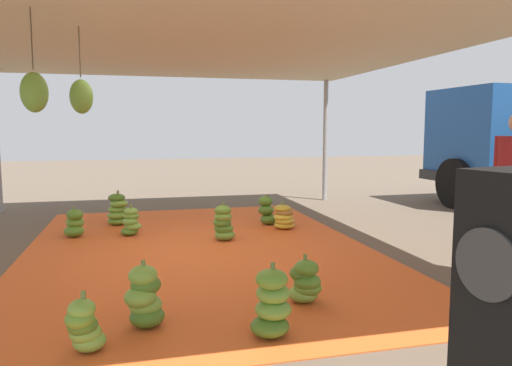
{
  "coord_description": "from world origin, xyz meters",
  "views": [
    {
      "loc": [
        6.17,
        -0.79,
        1.57
      ],
      "look_at": [
        -0.5,
        0.89,
        0.8
      ],
      "focal_mm": 33.79,
      "sensor_mm": 36.0,
      "label": 1
    }
  ],
  "objects_px": {
    "banana_bunch_1": "(305,282)",
    "banana_bunch_8": "(144,298)",
    "banana_bunch_5": "(272,305)",
    "banana_bunch_4": "(75,224)",
    "banana_bunch_9": "(84,327)",
    "banana_bunch_7": "(118,210)",
    "banana_bunch_2": "(223,224)",
    "banana_bunch_0": "(284,218)",
    "banana_bunch_6": "(131,222)",
    "banana_bunch_3": "(267,211)"
  },
  "relations": [
    {
      "from": "banana_bunch_4",
      "to": "banana_bunch_9",
      "type": "xyz_separation_m",
      "value": [
        3.92,
        0.51,
        -0.0
      ]
    },
    {
      "from": "banana_bunch_0",
      "to": "banana_bunch_2",
      "type": "xyz_separation_m",
      "value": [
        0.54,
        -1.06,
        0.06
      ]
    },
    {
      "from": "banana_bunch_6",
      "to": "banana_bunch_7",
      "type": "relative_size",
      "value": 0.82
    },
    {
      "from": "banana_bunch_4",
      "to": "banana_bunch_8",
      "type": "height_order",
      "value": "banana_bunch_8"
    },
    {
      "from": "banana_bunch_3",
      "to": "banana_bunch_8",
      "type": "relative_size",
      "value": 0.94
    },
    {
      "from": "banana_bunch_1",
      "to": "banana_bunch_6",
      "type": "distance_m",
      "value": 3.62
    },
    {
      "from": "banana_bunch_4",
      "to": "banana_bunch_6",
      "type": "xyz_separation_m",
      "value": [
        0.09,
        0.8,
        0.0
      ]
    },
    {
      "from": "banana_bunch_6",
      "to": "banana_bunch_0",
      "type": "bearing_deg",
      "value": 87.1
    },
    {
      "from": "banana_bunch_0",
      "to": "banana_bunch_9",
      "type": "relative_size",
      "value": 0.99
    },
    {
      "from": "banana_bunch_8",
      "to": "banana_bunch_5",
      "type": "bearing_deg",
      "value": 66.25
    },
    {
      "from": "banana_bunch_5",
      "to": "banana_bunch_6",
      "type": "bearing_deg",
      "value": -164.72
    },
    {
      "from": "banana_bunch_2",
      "to": "banana_bunch_9",
      "type": "bearing_deg",
      "value": -26.22
    },
    {
      "from": "banana_bunch_0",
      "to": "banana_bunch_9",
      "type": "height_order",
      "value": "banana_bunch_9"
    },
    {
      "from": "banana_bunch_4",
      "to": "banana_bunch_8",
      "type": "distance_m",
      "value": 3.68
    },
    {
      "from": "banana_bunch_0",
      "to": "banana_bunch_9",
      "type": "bearing_deg",
      "value": -35.27
    },
    {
      "from": "banana_bunch_1",
      "to": "banana_bunch_9",
      "type": "height_order",
      "value": "same"
    },
    {
      "from": "banana_bunch_5",
      "to": "banana_bunch_7",
      "type": "bearing_deg",
      "value": -164.91
    },
    {
      "from": "banana_bunch_0",
      "to": "banana_bunch_7",
      "type": "relative_size",
      "value": 0.77
    },
    {
      "from": "banana_bunch_4",
      "to": "banana_bunch_6",
      "type": "bearing_deg",
      "value": 83.48
    },
    {
      "from": "banana_bunch_2",
      "to": "banana_bunch_9",
      "type": "xyz_separation_m",
      "value": [
        3.17,
        -1.56,
        -0.05
      ]
    },
    {
      "from": "banana_bunch_5",
      "to": "banana_bunch_9",
      "type": "relative_size",
      "value": 1.27
    },
    {
      "from": "banana_bunch_9",
      "to": "banana_bunch_2",
      "type": "bearing_deg",
      "value": 153.78
    },
    {
      "from": "banana_bunch_0",
      "to": "banana_bunch_8",
      "type": "relative_size",
      "value": 0.82
    },
    {
      "from": "banana_bunch_5",
      "to": "banana_bunch_6",
      "type": "distance_m",
      "value": 4.02
    },
    {
      "from": "banana_bunch_6",
      "to": "banana_bunch_1",
      "type": "bearing_deg",
      "value": 25.25
    },
    {
      "from": "banana_bunch_1",
      "to": "banana_bunch_5",
      "type": "distance_m",
      "value": 0.77
    },
    {
      "from": "banana_bunch_1",
      "to": "banana_bunch_2",
      "type": "distance_m",
      "value": 2.63
    },
    {
      "from": "banana_bunch_3",
      "to": "banana_bunch_6",
      "type": "height_order",
      "value": "banana_bunch_3"
    },
    {
      "from": "banana_bunch_1",
      "to": "banana_bunch_7",
      "type": "distance_m",
      "value": 4.49
    },
    {
      "from": "banana_bunch_1",
      "to": "banana_bunch_8",
      "type": "bearing_deg",
      "value": -82.38
    },
    {
      "from": "banana_bunch_0",
      "to": "banana_bunch_1",
      "type": "height_order",
      "value": "banana_bunch_1"
    },
    {
      "from": "banana_bunch_2",
      "to": "banana_bunch_5",
      "type": "bearing_deg",
      "value": -3.75
    },
    {
      "from": "banana_bunch_0",
      "to": "banana_bunch_7",
      "type": "height_order",
      "value": "banana_bunch_7"
    },
    {
      "from": "banana_bunch_9",
      "to": "banana_bunch_5",
      "type": "bearing_deg",
      "value": 88.08
    },
    {
      "from": "banana_bunch_0",
      "to": "banana_bunch_6",
      "type": "xyz_separation_m",
      "value": [
        -0.12,
        -2.34,
        0.01
      ]
    },
    {
      "from": "banana_bunch_4",
      "to": "banana_bunch_7",
      "type": "xyz_separation_m",
      "value": [
        -0.76,
        0.58,
        0.05
      ]
    },
    {
      "from": "banana_bunch_0",
      "to": "banana_bunch_5",
      "type": "bearing_deg",
      "value": -18.74
    },
    {
      "from": "banana_bunch_1",
      "to": "banana_bunch_9",
      "type": "xyz_separation_m",
      "value": [
        0.55,
        -1.84,
        -0.0
      ]
    },
    {
      "from": "banana_bunch_5",
      "to": "banana_bunch_8",
      "type": "distance_m",
      "value": 1.02
    },
    {
      "from": "banana_bunch_6",
      "to": "banana_bunch_3",
      "type": "bearing_deg",
      "value": 97.88
    },
    {
      "from": "banana_bunch_8",
      "to": "banana_bunch_6",
      "type": "bearing_deg",
      "value": -177.9
    },
    {
      "from": "banana_bunch_8",
      "to": "banana_bunch_9",
      "type": "height_order",
      "value": "banana_bunch_8"
    },
    {
      "from": "banana_bunch_5",
      "to": "banana_bunch_9",
      "type": "bearing_deg",
      "value": -91.92
    },
    {
      "from": "banana_bunch_4",
      "to": "banana_bunch_8",
      "type": "xyz_separation_m",
      "value": [
        3.56,
        0.93,
        0.04
      ]
    },
    {
      "from": "banana_bunch_5",
      "to": "banana_bunch_9",
      "type": "height_order",
      "value": "banana_bunch_5"
    },
    {
      "from": "banana_bunch_5",
      "to": "banana_bunch_8",
      "type": "height_order",
      "value": "banana_bunch_5"
    },
    {
      "from": "banana_bunch_8",
      "to": "banana_bunch_0",
      "type": "bearing_deg",
      "value": 146.61
    },
    {
      "from": "banana_bunch_4",
      "to": "banana_bunch_7",
      "type": "relative_size",
      "value": 0.78
    },
    {
      "from": "banana_bunch_6",
      "to": "banana_bunch_9",
      "type": "height_order",
      "value": "banana_bunch_6"
    },
    {
      "from": "banana_bunch_0",
      "to": "banana_bunch_8",
      "type": "distance_m",
      "value": 4.01
    }
  ]
}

